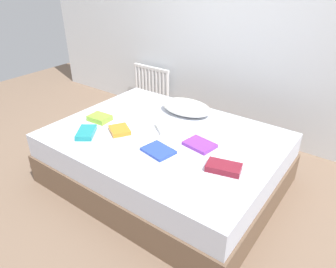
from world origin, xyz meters
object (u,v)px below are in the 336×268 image
radiator (152,86)px  textbook_white (164,128)px  textbook_maroon (224,167)px  textbook_lime (100,118)px  textbook_teal (86,133)px  pillow (186,107)px  textbook_blue (158,151)px  textbook_purple (200,145)px  bed (165,158)px  textbook_orange (120,130)px

radiator → textbook_white: 1.57m
textbook_white → textbook_maroon: textbook_maroon is taller
textbook_lime → textbook_teal: bearing=-70.2°
pillow → textbook_teal: bearing=-116.7°
textbook_blue → textbook_purple: size_ratio=1.01×
textbook_lime → textbook_purple: textbook_lime is taller
textbook_teal → textbook_blue: (0.68, 0.15, -0.01)m
textbook_teal → textbook_white: bearing=97.8°
textbook_teal → textbook_maroon: textbook_maroon is taller
bed → textbook_orange: 0.49m
textbook_purple → pillow: bearing=142.4°
pillow → textbook_purple: size_ratio=2.20×
textbook_maroon → textbook_orange: bearing=166.9°
textbook_teal → textbook_lime: textbook_lime is taller
textbook_maroon → textbook_purple: 0.37m
bed → textbook_blue: size_ratio=8.22×
radiator → textbook_blue: (1.26, -1.46, 0.16)m
textbook_orange → textbook_lime: 0.32m
textbook_teal → textbook_purple: 1.00m
textbook_teal → textbook_maroon: (1.22, 0.24, 0.00)m
textbook_orange → textbook_blue: size_ratio=0.80×
textbook_orange → textbook_purple: 0.73m
textbook_teal → textbook_lime: 0.29m
bed → pillow: size_ratio=3.78×
bed → textbook_lime: textbook_lime is taller
textbook_blue → textbook_lime: bearing=-177.5°
pillow → textbook_orange: 0.74m
bed → textbook_white: textbook_white is taller
bed → pillow: pillow is taller
radiator → textbook_orange: size_ratio=2.96×
textbook_blue → textbook_orange: bearing=-176.4°
bed → radiator: radiator is taller
textbook_white → textbook_orange: bearing=-101.3°
pillow → textbook_white: size_ratio=2.57×
textbook_white → textbook_maroon: bearing=18.6°
textbook_purple → textbook_white: bearing=-178.2°
pillow → textbook_white: bearing=-84.1°
textbook_orange → textbook_lime: textbook_lime is taller
textbook_teal → textbook_orange: size_ratio=1.22×
radiator → textbook_teal: radiator is taller
radiator → textbook_teal: (0.58, -1.61, 0.17)m
textbook_teal → pillow: bearing=117.3°
bed → textbook_maroon: textbook_maroon is taller
textbook_teal → textbook_orange: bearing=100.6°
textbook_orange → textbook_white: bearing=73.3°
pillow → textbook_orange: bearing=-110.2°
pillow → textbook_purple: (0.45, -0.48, -0.05)m
bed → textbook_maroon: size_ratio=8.02×
radiator → textbook_teal: size_ratio=2.44×
textbook_orange → textbook_purple: size_ratio=0.81×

